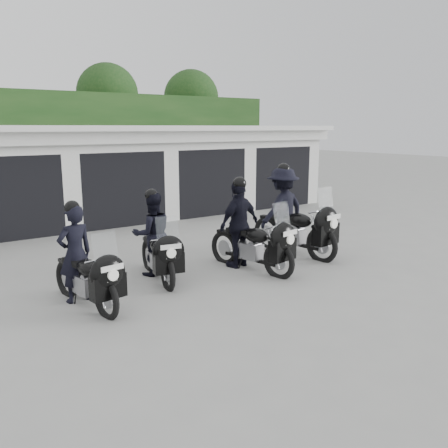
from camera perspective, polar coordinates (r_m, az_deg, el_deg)
ground at (r=9.82m, az=1.22°, el=-5.70°), size 80.00×80.00×0.00m
garage_block at (r=16.64m, az=-15.48°, el=6.04°), size 16.40×6.80×2.96m
background_vegetation at (r=21.32m, az=-19.23°, el=10.58°), size 20.00×3.90×5.80m
police_bike_a at (r=8.13m, az=-16.53°, el=-4.67°), size 0.81×2.05×1.79m
police_bike_b at (r=9.36m, az=-8.29°, el=-1.89°), size 0.98×2.04×1.79m
police_bike_c at (r=9.83m, az=2.65°, el=-0.65°), size 1.17×2.25×1.98m
police_bike_d at (r=11.16m, az=7.79°, el=1.18°), size 1.37×2.48×2.16m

